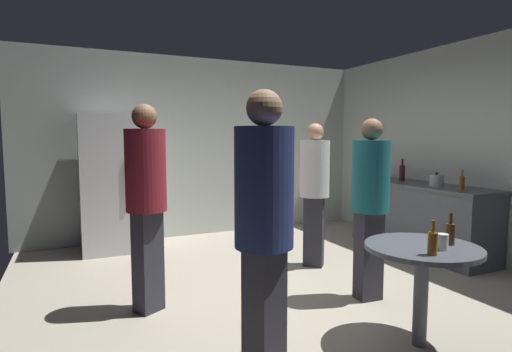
{
  "coord_description": "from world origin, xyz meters",
  "views": [
    {
      "loc": [
        -1.88,
        -3.44,
        1.5
      ],
      "look_at": [
        -0.1,
        0.46,
        1.09
      ],
      "focal_mm": 28.55,
      "sensor_mm": 36.0,
      "label": 1
    }
  ],
  "objects": [
    {
      "name": "ground_plane",
      "position": [
        0.0,
        0.0,
        -0.05
      ],
      "size": [
        5.2,
        5.2,
        0.1
      ],
      "primitive_type": "cube",
      "color": "#B2A893"
    },
    {
      "name": "wall_back",
      "position": [
        0.0,
        2.63,
        1.35
      ],
      "size": [
        5.32,
        0.06,
        2.7
      ],
      "primitive_type": "cube",
      "color": "beige",
      "rests_on": "ground_plane"
    },
    {
      "name": "wall_side_right",
      "position": [
        2.63,
        0.0,
        1.35
      ],
      "size": [
        0.06,
        5.2,
        2.7
      ],
      "primitive_type": "cube",
      "color": "beige",
      "rests_on": "ground_plane"
    },
    {
      "name": "refrigerator",
      "position": [
        -1.45,
        2.2,
        0.9
      ],
      "size": [
        0.7,
        0.68,
        1.8
      ],
      "color": "silver",
      "rests_on": "ground_plane"
    },
    {
      "name": "kitchen_counter",
      "position": [
        2.28,
        0.48,
        0.45
      ],
      "size": [
        0.64,
        2.03,
        0.9
      ],
      "color": "#4C515B",
      "rests_on": "ground_plane"
    },
    {
      "name": "kettle",
      "position": [
        2.23,
        0.18,
        0.97
      ],
      "size": [
        0.24,
        0.17,
        0.18
      ],
      "color": "#B2B2B7",
      "rests_on": "kitchen_counter"
    },
    {
      "name": "wine_bottle_on_counter",
      "position": [
        2.29,
        0.83,
        1.02
      ],
      "size": [
        0.08,
        0.08,
        0.31
      ],
      "color": "#3F141E",
      "rests_on": "kitchen_counter"
    },
    {
      "name": "beer_bottle_on_counter",
      "position": [
        2.25,
        -0.15,
        0.98
      ],
      "size": [
        0.06,
        0.06,
        0.23
      ],
      "color": "#8C5919",
      "rests_on": "kitchen_counter"
    },
    {
      "name": "foreground_table",
      "position": [
        0.37,
        -1.36,
        0.63
      ],
      "size": [
        0.8,
        0.8,
        0.73
      ],
      "color": "#4C515B",
      "rests_on": "ground_plane"
    },
    {
      "name": "beer_bottle_amber",
      "position": [
        0.24,
        -1.56,
        0.82
      ],
      "size": [
        0.06,
        0.06,
        0.23
      ],
      "color": "#8C5919",
      "rests_on": "foreground_table"
    },
    {
      "name": "beer_bottle_brown",
      "position": [
        0.56,
        -1.42,
        0.82
      ],
      "size": [
        0.06,
        0.06,
        0.23
      ],
      "color": "#593314",
      "rests_on": "foreground_table"
    },
    {
      "name": "plastic_cup_white",
      "position": [
        0.4,
        -1.49,
        0.79
      ],
      "size": [
        0.08,
        0.08,
        0.11
      ],
      "primitive_type": "cylinder",
      "color": "white",
      "rests_on": "foreground_table"
    },
    {
      "name": "person_in_navy_shirt",
      "position": [
        -0.89,
        -1.37,
        1.04
      ],
      "size": [
        0.41,
        0.41,
        1.77
      ],
      "rotation": [
        0.0,
        0.0,
        0.23
      ],
      "color": "#2D2D38",
      "rests_on": "ground_plane"
    },
    {
      "name": "person_in_maroon_shirt",
      "position": [
        -1.31,
        0.06,
        1.05
      ],
      "size": [
        0.46,
        0.46,
        1.78
      ],
      "rotation": [
        0.0,
        0.0,
        -1.05
      ],
      "color": "#2D2D38",
      "rests_on": "ground_plane"
    },
    {
      "name": "person_in_white_shirt",
      "position": [
        0.67,
        0.53,
        0.97
      ],
      "size": [
        0.48,
        0.48,
        1.66
      ],
      "rotation": [
        0.0,
        0.0,
        -2.32
      ],
      "color": "#2D2D38",
      "rests_on": "ground_plane"
    },
    {
      "name": "person_in_teal_shirt",
      "position": [
        0.59,
        -0.52,
        0.98
      ],
      "size": [
        0.36,
        0.36,
        1.67
      ],
      "rotation": [
        0.0,
        0.0,
        -1.64
      ],
      "color": "#2D2D38",
      "rests_on": "ground_plane"
    }
  ]
}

